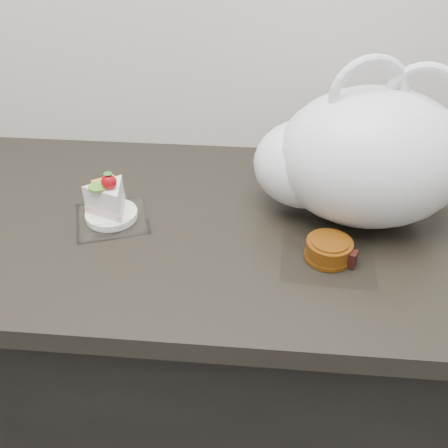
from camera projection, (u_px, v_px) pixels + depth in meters
name	position (u px, v px, depth m)	size (l,w,h in m)	color
counter	(173.00, 363.00, 1.25)	(2.04, 0.64, 0.90)	black
cake_tray	(110.00, 207.00, 0.96)	(0.17, 0.17, 0.11)	white
mooncake_wrap	(329.00, 251.00, 0.87)	(0.17, 0.16, 0.04)	white
plastic_bag	(358.00, 158.00, 0.91)	(0.39, 0.28, 0.32)	white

